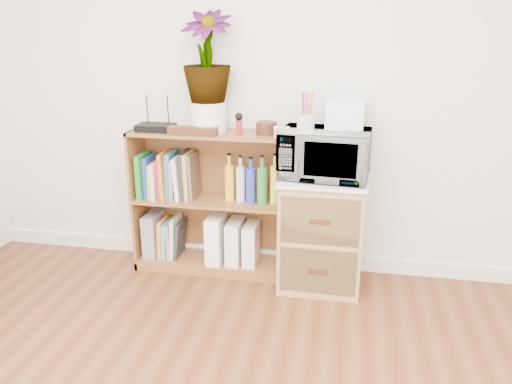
# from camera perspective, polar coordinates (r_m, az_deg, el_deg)

# --- Properties ---
(skirting_board) EXTENTS (4.00, 0.02, 0.10)m
(skirting_board) POSITION_cam_1_polar(r_m,az_deg,el_deg) (3.54, 0.96, -7.30)
(skirting_board) COLOR white
(skirting_board) RESTS_ON ground
(bookshelf) EXTENTS (1.00, 0.30, 0.95)m
(bookshelf) POSITION_cam_1_polar(r_m,az_deg,el_deg) (3.32, -5.38, -1.20)
(bookshelf) COLOR brown
(bookshelf) RESTS_ON ground
(wicker_unit) EXTENTS (0.50, 0.45, 0.70)m
(wicker_unit) POSITION_cam_1_polar(r_m,az_deg,el_deg) (3.18, 7.46, -4.62)
(wicker_unit) COLOR #9E7542
(wicker_unit) RESTS_ON ground
(microwave) EXTENTS (0.55, 0.40, 0.29)m
(microwave) POSITION_cam_1_polar(r_m,az_deg,el_deg) (3.01, 7.85, 4.35)
(microwave) COLOR white
(microwave) RESTS_ON wicker_unit
(pen_cup) EXTENTS (0.10, 0.10, 0.11)m
(pen_cup) POSITION_cam_1_polar(r_m,az_deg,el_deg) (2.87, 5.70, 7.80)
(pen_cup) COLOR silver
(pen_cup) RESTS_ON microwave
(small_appliance) EXTENTS (0.22, 0.18, 0.18)m
(small_appliance) POSITION_cam_1_polar(r_m,az_deg,el_deg) (3.04, 10.10, 8.87)
(small_appliance) COLOR white
(small_appliance) RESTS_ON microwave
(router) EXTENTS (0.23, 0.16, 0.04)m
(router) POSITION_cam_1_polar(r_m,az_deg,el_deg) (3.28, -11.39, 7.25)
(router) COLOR black
(router) RESTS_ON bookshelf
(white_bowl) EXTENTS (0.13, 0.13, 0.03)m
(white_bowl) POSITION_cam_1_polar(r_m,az_deg,el_deg) (3.23, -9.59, 7.10)
(white_bowl) COLOR white
(white_bowl) RESTS_ON bookshelf
(plant_pot) EXTENTS (0.22, 0.22, 0.19)m
(plant_pot) POSITION_cam_1_polar(r_m,az_deg,el_deg) (3.19, -5.46, 8.55)
(plant_pot) COLOR white
(plant_pot) RESTS_ON bookshelf
(potted_plant) EXTENTS (0.31, 0.31, 0.55)m
(potted_plant) POSITION_cam_1_polar(r_m,az_deg,el_deg) (3.15, -5.67, 15.15)
(potted_plant) COLOR #2F7732
(potted_plant) RESTS_ON plant_pot
(trinket_box) EXTENTS (0.31, 0.08, 0.05)m
(trinket_box) POSITION_cam_1_polar(r_m,az_deg,el_deg) (3.11, -7.23, 6.94)
(trinket_box) COLOR #3B1B10
(trinket_box) RESTS_ON bookshelf
(kokeshi_doll) EXTENTS (0.04, 0.04, 0.09)m
(kokeshi_doll) POSITION_cam_1_polar(r_m,az_deg,el_deg) (3.09, -1.96, 7.38)
(kokeshi_doll) COLOR #AA1D15
(kokeshi_doll) RESTS_ON bookshelf
(wooden_bowl) EXTENTS (0.13, 0.13, 0.08)m
(wooden_bowl) POSITION_cam_1_polar(r_m,az_deg,el_deg) (3.11, 1.19, 7.32)
(wooden_bowl) COLOR #341B0E
(wooden_bowl) RESTS_ON bookshelf
(paint_jars) EXTENTS (0.12, 0.04, 0.06)m
(paint_jars) POSITION_cam_1_polar(r_m,az_deg,el_deg) (3.00, 2.93, 6.75)
(paint_jars) COLOR pink
(paint_jars) RESTS_ON bookshelf
(file_box) EXTENTS (0.09, 0.24, 0.30)m
(file_box) POSITION_cam_1_polar(r_m,az_deg,el_deg) (3.54, -11.58, -4.67)
(file_box) COLOR gray
(file_box) RESTS_ON bookshelf
(magazine_holder_left) EXTENTS (0.10, 0.26, 0.32)m
(magazine_holder_left) POSITION_cam_1_polar(r_m,az_deg,el_deg) (3.39, -4.52, -5.21)
(magazine_holder_left) COLOR white
(magazine_holder_left) RESTS_ON bookshelf
(magazine_holder_mid) EXTENTS (0.09, 0.23, 0.29)m
(magazine_holder_mid) POSITION_cam_1_polar(r_m,az_deg,el_deg) (3.37, -2.40, -5.63)
(magazine_holder_mid) COLOR white
(magazine_holder_mid) RESTS_ON bookshelf
(magazine_holder_right) EXTENTS (0.09, 0.22, 0.27)m
(magazine_holder_right) POSITION_cam_1_polar(r_m,az_deg,el_deg) (3.35, -0.56, -5.91)
(magazine_holder_right) COLOR white
(magazine_holder_right) RESTS_ON bookshelf
(cookbooks) EXTENTS (0.38, 0.20, 0.31)m
(cookbooks) POSITION_cam_1_polar(r_m,az_deg,el_deg) (3.35, -9.92, 1.80)
(cookbooks) COLOR #207925
(cookbooks) RESTS_ON bookshelf
(liquor_bottles) EXTENTS (0.36, 0.07, 0.32)m
(liquor_bottles) POSITION_cam_1_polar(r_m,az_deg,el_deg) (3.20, -0.44, 1.44)
(liquor_bottles) COLOR gold
(liquor_bottles) RESTS_ON bookshelf
(lower_books) EXTENTS (0.17, 0.19, 0.29)m
(lower_books) POSITION_cam_1_polar(r_m,az_deg,el_deg) (3.51, -9.61, -5.16)
(lower_books) COLOR orange
(lower_books) RESTS_ON bookshelf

